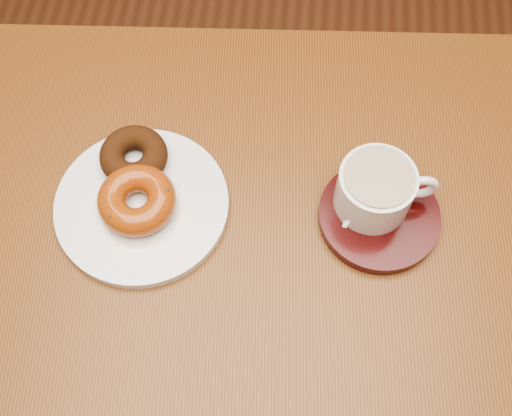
# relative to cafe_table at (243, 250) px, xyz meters

# --- Properties ---
(ground) EXTENTS (6.00, 6.00, 0.00)m
(ground) POSITION_rel_cafe_table_xyz_m (-0.24, 0.06, -0.68)
(ground) COLOR brown
(ground) RESTS_ON ground
(cafe_table) EXTENTS (0.91, 0.71, 0.81)m
(cafe_table) POSITION_rel_cafe_table_xyz_m (0.00, 0.00, 0.00)
(cafe_table) COLOR brown
(cafe_table) RESTS_ON ground
(donut_plate) EXTENTS (0.24, 0.24, 0.01)m
(donut_plate) POSITION_rel_cafe_table_xyz_m (-0.13, -0.00, 0.14)
(donut_plate) COLOR white
(donut_plate) RESTS_ON cafe_table
(donut_cinnamon) EXTENTS (0.11, 0.11, 0.03)m
(donut_cinnamon) POSITION_rel_cafe_table_xyz_m (-0.15, 0.06, 0.16)
(donut_cinnamon) COLOR #381B0B
(donut_cinnamon) RESTS_ON donut_plate
(donut_caramel) EXTENTS (0.13, 0.13, 0.04)m
(donut_caramel) POSITION_rel_cafe_table_xyz_m (-0.14, -0.01, 0.16)
(donut_caramel) COLOR #974010
(donut_caramel) RESTS_ON donut_plate
(saucer) EXTENTS (0.21, 0.21, 0.02)m
(saucer) POSITION_rel_cafe_table_xyz_m (0.18, 0.01, 0.14)
(saucer) COLOR #320706
(saucer) RESTS_ON cafe_table
(coffee_cup) EXTENTS (0.13, 0.10, 0.07)m
(coffee_cup) POSITION_rel_cafe_table_xyz_m (0.17, 0.03, 0.18)
(coffee_cup) COLOR white
(coffee_cup) RESTS_ON saucer
(teaspoon) EXTENTS (0.03, 0.10, 0.01)m
(teaspoon) POSITION_rel_cafe_table_xyz_m (0.15, 0.06, 0.15)
(teaspoon) COLOR silver
(teaspoon) RESTS_ON saucer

